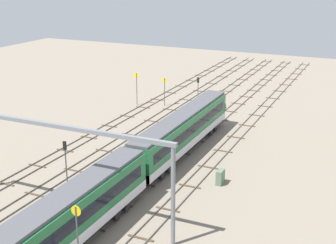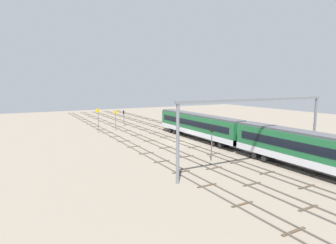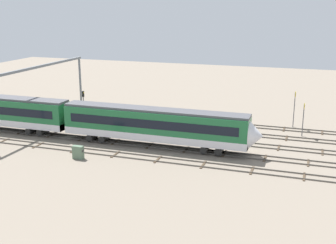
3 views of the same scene
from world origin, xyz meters
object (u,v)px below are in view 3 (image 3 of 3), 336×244
Objects in this scene: overhead_gantry at (40,79)px; speed_sign_near_foreground at (304,115)px; signal_light_trackside_approach at (84,102)px; speed_sign_far_trackside at (295,104)px; relay_cabinet at (78,152)px.

speed_sign_near_foreground is at bearing 9.94° from overhead_gantry.
overhead_gantry reaches higher than signal_light_trackside_approach.
signal_light_trackside_approach is (-30.22, -7.97, -0.21)m from speed_sign_far_trackside.
signal_light_trackside_approach is (5.44, 2.88, -3.74)m from overhead_gantry.
speed_sign_far_trackside is 3.44× the size of relay_cabinet.
relay_cabinet is at bearing -63.34° from signal_light_trackside_approach.
overhead_gantry is 15.14× the size of relay_cabinet.
signal_light_trackside_approach is at bearing -165.22° from speed_sign_far_trackside.
speed_sign_far_trackside is at bearing 43.87° from relay_cabinet.
speed_sign_near_foreground is at bearing 36.03° from relay_cabinet.
speed_sign_far_trackside is (35.66, 10.85, -3.53)m from overhead_gantry.
speed_sign_near_foreground is 0.87× the size of speed_sign_far_trackside.
speed_sign_far_trackside is 1.08× the size of signal_light_trackside_approach.
speed_sign_near_foreground is (37.10, 6.50, -4.01)m from overhead_gantry.
overhead_gantry is at bearing -152.14° from signal_light_trackside_approach.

